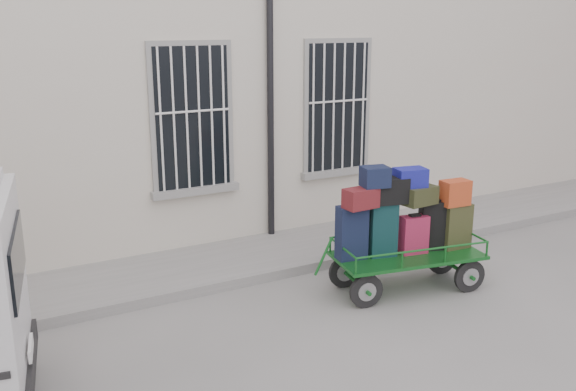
% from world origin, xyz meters
% --- Properties ---
extents(ground, '(80.00, 80.00, 0.00)m').
position_xyz_m(ground, '(0.00, 0.00, 0.00)').
color(ground, slate).
rests_on(ground, ground).
extents(building, '(24.00, 5.15, 6.00)m').
position_xyz_m(building, '(0.00, 5.50, 3.00)').
color(building, beige).
rests_on(building, ground).
extents(sidewalk, '(24.00, 1.70, 0.15)m').
position_xyz_m(sidewalk, '(0.00, 2.20, 0.07)').
color(sidewalk, gray).
rests_on(sidewalk, ground).
extents(luggage_cart, '(2.50, 1.30, 1.83)m').
position_xyz_m(luggage_cart, '(1.65, 0.20, 0.94)').
color(luggage_cart, black).
rests_on(luggage_cart, ground).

